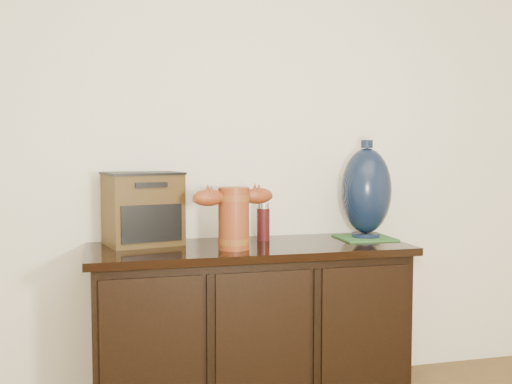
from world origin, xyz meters
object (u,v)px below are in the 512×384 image
object	(u,v)px
tv_radio	(143,208)
lamp_base	(366,191)
sideboard	(249,324)
terracotta_vessel	(234,214)
spray_can	(263,222)

from	to	relation	value
tv_radio	lamp_base	xyz separation A→B (m)	(1.08, -0.09, 0.07)
sideboard	tv_radio	world-z (taller)	tv_radio
terracotta_vessel	sideboard	bearing A→B (deg)	32.99
spray_can	lamp_base	bearing A→B (deg)	-7.21
lamp_base	tv_radio	bearing A→B (deg)	175.30
terracotta_vessel	spray_can	xyz separation A→B (m)	(0.19, 0.22, -0.06)
sideboard	tv_radio	size ratio (longest dim) A/B	3.77
sideboard	tv_radio	bearing A→B (deg)	162.49
terracotta_vessel	lamp_base	size ratio (longest dim) A/B	0.81
sideboard	terracotta_vessel	world-z (taller)	terracotta_vessel
lamp_base	spray_can	xyz separation A→B (m)	(-0.51, 0.06, -0.15)
spray_can	sideboard	bearing A→B (deg)	-128.96
terracotta_vessel	tv_radio	world-z (taller)	tv_radio
spray_can	tv_radio	bearing A→B (deg)	177.55
terracotta_vessel	lamp_base	bearing A→B (deg)	-0.01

